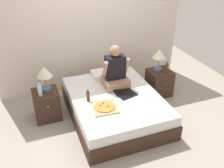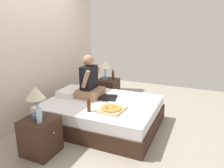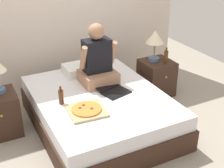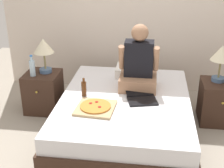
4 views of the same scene
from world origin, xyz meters
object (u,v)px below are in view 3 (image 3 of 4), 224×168
(nightstand_left, at_px, (0,114))
(laptop, at_px, (113,90))
(person_seated, at_px, (97,62))
(beer_bottle_on_bed, at_px, (61,97))
(bed, at_px, (99,110))
(beer_bottle, at_px, (166,57))
(nightstand_right, at_px, (156,78))
(lamp_on_right_nightstand, at_px, (155,39))
(pizza_box, at_px, (87,110))

(nightstand_left, height_order, laptop, nightstand_left)
(person_seated, bearing_deg, beer_bottle_on_bed, -152.37)
(bed, bearing_deg, laptop, -2.76)
(bed, bearing_deg, beer_bottle, 14.24)
(nightstand_left, height_order, beer_bottle_on_bed, beer_bottle_on_bed)
(nightstand_right, bearing_deg, beer_bottle_on_bed, -165.51)
(nightstand_left, bearing_deg, bed, -19.72)
(laptop, bearing_deg, lamp_on_right_nightstand, 26.87)
(person_seated, bearing_deg, nightstand_right, 5.60)
(bed, distance_m, pizza_box, 0.49)
(lamp_on_right_nightstand, height_order, pizza_box, lamp_on_right_nightstand)
(bed, xyz_separation_m, laptop, (0.18, -0.01, 0.25))
(laptop, bearing_deg, nightstand_right, 23.63)
(nightstand_right, distance_m, lamp_on_right_nightstand, 0.59)
(laptop, xyz_separation_m, beer_bottle_on_bed, (-0.66, -0.00, 0.07))
(beer_bottle_on_bed, bearing_deg, pizza_box, -57.57)
(pizza_box, bearing_deg, bed, 46.47)
(person_seated, bearing_deg, nightstand_left, 175.54)
(nightstand_right, xyz_separation_m, laptop, (-0.94, -0.41, 0.21))
(nightstand_right, distance_m, person_seated, 1.11)
(bed, relative_size, laptop, 4.04)
(nightstand_right, xyz_separation_m, beer_bottle, (0.07, -0.10, 0.36))
(nightstand_left, relative_size, laptop, 1.09)
(nightstand_right, xyz_separation_m, person_seated, (-1.00, -0.10, 0.47))
(person_seated, bearing_deg, laptop, -80.06)
(beer_bottle, relative_size, pizza_box, 0.54)
(nightstand_left, xyz_separation_m, laptop, (1.31, -0.41, 0.21))
(nightstand_right, height_order, person_seated, person_seated)
(bed, distance_m, nightstand_right, 1.20)
(nightstand_right, height_order, beer_bottle, beer_bottle)
(nightstand_left, relative_size, beer_bottle_on_bed, 2.38)
(nightstand_right, relative_size, beer_bottle, 2.28)
(nightstand_right, xyz_separation_m, pizza_box, (-1.41, -0.71, 0.20))
(bed, xyz_separation_m, nightstand_left, (-1.12, 0.40, 0.04))
(nightstand_right, distance_m, laptop, 1.05)
(bed, xyz_separation_m, pizza_box, (-0.29, -0.30, 0.25))
(nightstand_left, height_order, nightstand_right, same)
(beer_bottle, height_order, person_seated, person_seated)
(beer_bottle, bearing_deg, bed, -165.76)
(laptop, bearing_deg, beer_bottle, 17.14)
(beer_bottle, height_order, pizza_box, beer_bottle)
(bed, relative_size, person_seated, 2.48)
(nightstand_left, relative_size, beer_bottle, 2.28)
(bed, relative_size, nightstand_left, 3.69)
(pizza_box, xyz_separation_m, beer_bottle_on_bed, (-0.19, 0.29, 0.07))
(person_seated, relative_size, laptop, 1.63)
(lamp_on_right_nightstand, bearing_deg, nightstand_left, -178.71)
(beer_bottle_on_bed, bearing_deg, bed, 1.26)
(nightstand_left, distance_m, pizza_box, 1.11)
(pizza_box, distance_m, beer_bottle_on_bed, 0.36)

